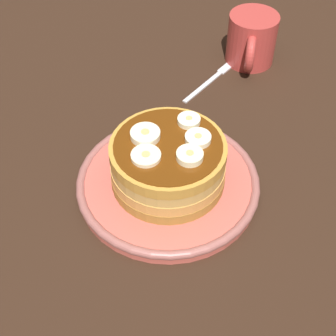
{
  "coord_description": "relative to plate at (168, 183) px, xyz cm",
  "views": [
    {
      "loc": [
        40.8,
        7.02,
        48.57
      ],
      "look_at": [
        0.0,
        0.0,
        3.83
      ],
      "focal_mm": 53.24,
      "sensor_mm": 36.0,
      "label": 1
    }
  ],
  "objects": [
    {
      "name": "banana_slice_3",
      "position": [
        -4.27,
        1.84,
        7.03
      ],
      "size": [
        2.82,
        2.82,
        0.92
      ],
      "color": "#F2ECC2",
      "rests_on": "pancake_stack"
    },
    {
      "name": "plate",
      "position": [
        0.0,
        0.0,
        0.0
      ],
      "size": [
        23.13,
        23.13,
        1.96
      ],
      "color": "#CC594C",
      "rests_on": "ground_plane"
    },
    {
      "name": "fork",
      "position": [
        -23.64,
        3.14,
        -0.81
      ],
      "size": [
        11.84,
        7.18,
        0.5
      ],
      "color": "silver",
      "rests_on": "ground_plane"
    },
    {
      "name": "banana_slice_0",
      "position": [
        -1.32,
        3.34,
        7.05
      ],
      "size": [
        3.11,
        3.11,
        0.96
      ],
      "color": "#F7EDC4",
      "rests_on": "pancake_stack"
    },
    {
      "name": "banana_slice_4",
      "position": [
        1.71,
        2.8,
        7.11
      ],
      "size": [
        3.12,
        3.12,
        1.07
      ],
      "color": "#F3E6B7",
      "rests_on": "pancake_stack"
    },
    {
      "name": "ground_plane",
      "position": [
        0.0,
        0.0,
        -2.56
      ],
      "size": [
        140.0,
        140.0,
        3.0
      ],
      "primitive_type": "cube",
      "color": "black"
    },
    {
      "name": "banana_slice_1",
      "position": [
        -0.85,
        -2.87,
        7.11
      ],
      "size": [
        3.57,
        3.57,
        1.07
      ],
      "color": "#F2E4BB",
      "rests_on": "pancake_stack"
    },
    {
      "name": "coffee_mug",
      "position": [
        -29.65,
        8.48,
        3.12
      ],
      "size": [
        11.03,
        7.86,
        8.1
      ],
      "color": "#B23833",
      "rests_on": "ground_plane"
    },
    {
      "name": "banana_slice_2",
      "position": [
        2.44,
        -2.13,
        6.94
      ],
      "size": [
        3.48,
        3.48,
        0.74
      ],
      "color": "#FAE1B3",
      "rests_on": "pancake_stack"
    },
    {
      "name": "pancake_stack",
      "position": [
        0.23,
        0.1,
        3.64
      ],
      "size": [
        14.44,
        14.87,
        6.19
      ],
      "color": "olive",
      "rests_on": "plate"
    }
  ]
}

